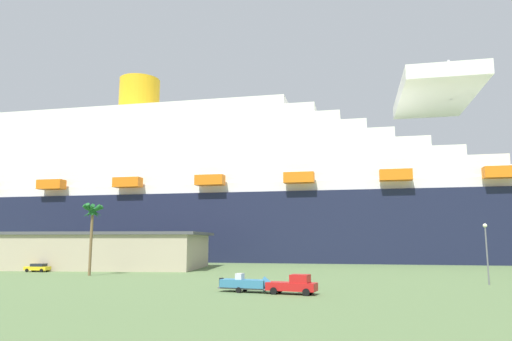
# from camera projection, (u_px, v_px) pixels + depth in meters

# --- Properties ---
(ground_plane) EXTENTS (600.00, 600.00, 0.00)m
(ground_plane) POSITION_uv_depth(u_px,v_px,m) (281.00, 269.00, 98.52)
(ground_plane) COLOR #567042
(cruise_ship) EXTENTS (254.97, 52.45, 66.63)m
(cruise_ship) POSITION_uv_depth(u_px,v_px,m) (219.00, 199.00, 147.44)
(cruise_ship) COLOR #191E38
(cruise_ship) RESTS_ON ground_plane
(terminal_building) EXTENTS (67.39, 26.49, 7.70)m
(terminal_building) POSITION_uv_depth(u_px,v_px,m) (56.00, 250.00, 102.33)
(terminal_building) COLOR #B7A88C
(terminal_building) RESTS_ON ground_plane
(pickup_truck) EXTENTS (5.91, 3.26, 2.20)m
(pickup_truck) POSITION_uv_depth(u_px,v_px,m) (294.00, 285.00, 52.32)
(pickup_truck) COLOR red
(pickup_truck) RESTS_ON ground_plane
(small_boat_on_trailer) EXTENTS (7.59, 3.26, 2.15)m
(small_boat_on_trailer) POSITION_uv_depth(u_px,v_px,m) (249.00, 284.00, 54.27)
(small_boat_on_trailer) COLOR #595960
(small_boat_on_trailer) RESTS_ON ground_plane
(palm_tree) EXTENTS (3.53, 3.46, 12.43)m
(palm_tree) POSITION_uv_depth(u_px,v_px,m) (92.00, 216.00, 81.41)
(palm_tree) COLOR brown
(palm_tree) RESTS_ON ground_plane
(street_lamp) EXTENTS (0.56, 0.56, 8.28)m
(street_lamp) POSITION_uv_depth(u_px,v_px,m) (486.00, 245.00, 63.84)
(street_lamp) COLOR slate
(street_lamp) RESTS_ON ground_plane
(parked_car_yellow_taxi) EXTENTS (4.62, 2.20, 1.58)m
(parked_car_yellow_taxi) POSITION_uv_depth(u_px,v_px,m) (38.00, 267.00, 89.38)
(parked_car_yellow_taxi) COLOR yellow
(parked_car_yellow_taxi) RESTS_ON ground_plane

